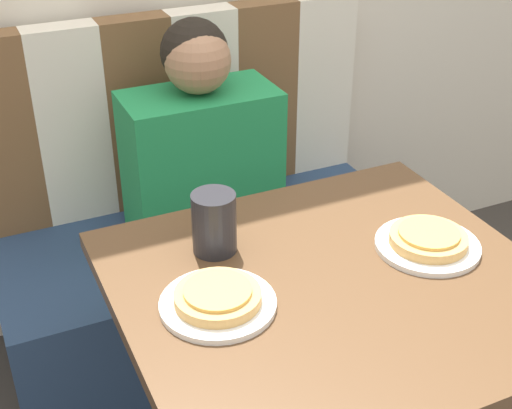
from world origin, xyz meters
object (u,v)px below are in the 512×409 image
Objects in this scene: plate_right at (427,245)px; pizza_left at (218,296)px; person at (201,142)px; drinking_cup at (214,223)px; pizza_right at (428,238)px; plate_left at (218,304)px.

pizza_left reaches higher than plate_right.
plate_right is (0.23, -0.70, 0.02)m from person.
pizza_left is at bearing -108.22° from person.
pizza_right is at bearing -23.76° from drinking_cup.
pizza_right reaches higher than plate_right.
plate_right is 1.35× the size of pizza_right.
drinking_cup is at bearing 156.24° from pizza_right.
person is at bearing 108.22° from plate_right.
person is 3.86× the size of pizza_left.
plate_left is at bearing 180.00° from pizza_left.
person is 0.73m from plate_left.
person is 0.74m from pizza_right.
person reaches higher than pizza_left.
plate_left is 1.00× the size of plate_right.
plate_right is at bearing 0.00° from pizza_right.
person reaches higher than plate_right.
pizza_left reaches higher than plate_left.
plate_left is 0.19m from drinking_cup.
pizza_right is (-0.00, 0.00, 0.02)m from plate_right.
person is at bearing 108.22° from pizza_right.
drinking_cup is (-0.40, 0.17, 0.04)m from pizza_right.
pizza_left is at bearing 0.00° from plate_left.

